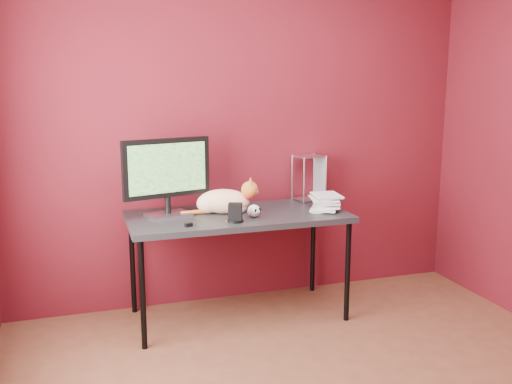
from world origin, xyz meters
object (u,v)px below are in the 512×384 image
object	(u,v)px
monitor	(167,173)
book_stack	(314,124)
speaker	(235,213)
skull_mug	(254,211)
cat	(224,201)
desk	(238,221)

from	to	relation	value
monitor	book_stack	world-z (taller)	book_stack
speaker	monitor	bearing A→B (deg)	166.16
skull_mug	book_stack	world-z (taller)	book_stack
cat	skull_mug	xyz separation A→B (m)	(0.16, -0.18, -0.04)
book_stack	monitor	bearing A→B (deg)	174.68
monitor	skull_mug	distance (m)	0.63
desk	speaker	size ratio (longest dim) A/B	12.27
skull_mug	book_stack	xyz separation A→B (m)	(0.47, 0.10, 0.56)
cat	speaker	xyz separation A→B (m)	(0.01, -0.26, -0.03)
cat	book_stack	bearing A→B (deg)	12.89
skull_mug	speaker	size ratio (longest dim) A/B	0.78
cat	skull_mug	distance (m)	0.24
monitor	skull_mug	bearing A→B (deg)	-33.73
speaker	book_stack	bearing A→B (deg)	37.78
skull_mug	cat	bearing A→B (deg)	107.29
speaker	skull_mug	bearing A→B (deg)	49.42
monitor	cat	size ratio (longest dim) A/B	1.14
monitor	book_stack	xyz separation A→B (m)	(1.01, -0.09, 0.31)
skull_mug	book_stack	size ratio (longest dim) A/B	0.08
desk	book_stack	size ratio (longest dim) A/B	1.23
cat	book_stack	xyz separation A→B (m)	(0.63, -0.07, 0.52)
monitor	cat	world-z (taller)	monitor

